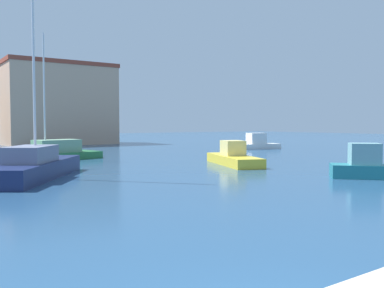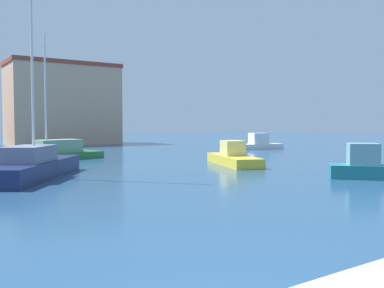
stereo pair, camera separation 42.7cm
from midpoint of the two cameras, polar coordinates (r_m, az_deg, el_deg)
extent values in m
plane|color=navy|center=(29.39, 3.20, -2.39)|extent=(160.00, 160.00, 0.00)
cube|color=#19234C|center=(21.73, -21.12, -3.32)|extent=(6.32, 7.80, 0.84)
cube|color=slate|center=(21.15, -21.70, -1.30)|extent=(3.07, 3.37, 0.77)
cylinder|color=silver|center=(21.99, -21.42, 13.35)|extent=(0.12, 0.12, 11.85)
cube|color=white|center=(43.93, 8.34, -0.32)|extent=(5.60, 2.74, 0.54)
cube|color=silver|center=(43.96, 8.50, 0.77)|extent=(2.00, 1.66, 1.13)
cube|color=gold|center=(27.11, 5.27, -2.21)|extent=(3.77, 6.36, 0.60)
cube|color=#DFCD77|center=(27.21, 5.16, -0.54)|extent=(1.72, 1.90, 0.96)
cube|color=#28703D|center=(32.05, -19.78, -1.64)|extent=(8.44, 4.22, 0.53)
cube|color=gray|center=(32.42, -18.36, -0.26)|extent=(3.44, 2.40, 0.94)
cylinder|color=silver|center=(32.03, -19.92, 6.54)|extent=(0.12, 0.12, 8.60)
cube|color=#1E707A|center=(22.14, 23.28, -3.48)|extent=(3.91, 3.97, 0.66)
cube|color=#6B9CA2|center=(21.96, 22.01, -1.26)|extent=(1.79, 1.80, 1.05)
cube|color=tan|center=(55.74, -17.88, 4.98)|extent=(13.09, 7.34, 9.76)
cube|color=brown|center=(56.18, -17.97, 10.21)|extent=(13.36, 7.49, 0.50)
camera|label=1|loc=(0.21, -90.43, -0.02)|focal=39.02mm
camera|label=2|loc=(0.21, 89.57, 0.02)|focal=39.02mm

